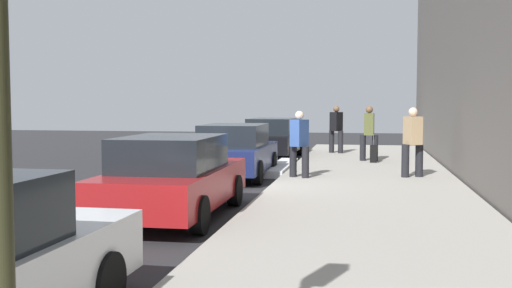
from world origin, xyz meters
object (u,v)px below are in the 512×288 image
parked_car_navy (235,151)px  rolling_suitcase (373,154)px  pedestrian_black_coat (336,128)px  parked_car_black (273,138)px  pedestrian_olive_coat (369,132)px  pedestrian_blue_coat (299,142)px  parked_car_red (173,177)px  pedestrian_tan_coat (413,140)px

parked_car_navy → rolling_suitcase: size_ratio=4.67×
pedestrian_black_coat → parked_car_black: bearing=112.2°
parked_car_navy → pedestrian_olive_coat: 5.67m
pedestrian_blue_coat → parked_car_red: bearing=161.6°
pedestrian_tan_coat → parked_car_black: bearing=35.8°
parked_car_navy → rolling_suitcase: bearing=-45.6°
pedestrian_tan_coat → parked_car_navy: bearing=88.8°
parked_car_red → parked_car_black: bearing=-0.1°
pedestrian_olive_coat → rolling_suitcase: (-0.53, -0.14, -0.70)m
pedestrian_olive_coat → pedestrian_black_coat: bearing=22.2°
pedestrian_black_coat → parked_car_navy: bearing=161.4°
pedestrian_blue_coat → pedestrian_olive_coat: (4.98, -1.83, 0.05)m
pedestrian_black_coat → pedestrian_olive_coat: bearing=-157.8°
parked_car_navy → parked_car_black: (6.36, -0.13, 0.00)m
parked_car_navy → pedestrian_tan_coat: 4.81m
pedestrian_blue_coat → pedestrian_olive_coat: 5.30m
parked_car_navy → pedestrian_blue_coat: bearing=-110.3°
pedestrian_blue_coat → pedestrian_black_coat: (8.00, -0.59, 0.04)m
parked_car_black → pedestrian_blue_coat: pedestrian_blue_coat is taller
pedestrian_black_coat → pedestrian_olive_coat: 3.27m
parked_car_navy → pedestrian_tan_coat: pedestrian_tan_coat is taller
parked_car_red → parked_car_navy: 5.96m
pedestrian_olive_coat → rolling_suitcase: bearing=-165.1°
pedestrian_black_coat → pedestrian_tan_coat: size_ratio=0.99×
parked_car_black → pedestrian_tan_coat: size_ratio=2.43×
parked_car_red → pedestrian_blue_coat: pedestrian_blue_coat is taller
pedestrian_olive_coat → pedestrian_tan_coat: 4.52m
parked_car_navy → pedestrian_black_coat: size_ratio=2.37×
pedestrian_blue_coat → rolling_suitcase: 4.90m
pedestrian_olive_coat → pedestrian_tan_coat: (-4.38, -1.10, -0.00)m
pedestrian_blue_coat → pedestrian_tan_coat: bearing=-78.6°
rolling_suitcase → parked_car_navy: bearing=134.4°
parked_car_navy → pedestrian_black_coat: pedestrian_black_coat is taller
pedestrian_black_coat → pedestrian_olive_coat: (-3.03, -1.24, 0.01)m
parked_car_red → parked_car_navy: same height
pedestrian_blue_coat → pedestrian_tan_coat: (0.59, -2.93, 0.05)m
parked_car_navy → pedestrian_olive_coat: (4.28, -3.69, 0.37)m
pedestrian_blue_coat → parked_car_navy: bearing=69.7°
parked_car_navy → rolling_suitcase: 5.37m
parked_car_red → pedestrian_olive_coat: 10.86m
parked_car_navy → pedestrian_black_coat: bearing=-18.6°
pedestrian_tan_coat → rolling_suitcase: bearing=14.0°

